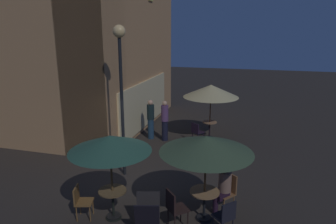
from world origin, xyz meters
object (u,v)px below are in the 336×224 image
object	(u,v)px
cafe_table_0	(204,199)
cafe_table_2	(113,198)
cafe_chair_0	(226,215)
cafe_chair_4	(81,199)
cafe_chair_2	(174,206)
patio_umbrella_0	(206,145)
patron_standing_1	(165,120)
cafe_table_1	(210,127)
patio_umbrella_2	(110,144)
menu_sandwich_board	(148,215)
patron_seated_0	(223,186)
cafe_chair_1	(227,189)
street_lamp_near_corner	(121,68)
patron_standing_2	(151,119)
cafe_chair_3	(197,131)
patio_umbrella_1	(211,91)

from	to	relation	value
cafe_table_0	cafe_table_2	size ratio (longest dim) A/B	1.01
cafe_table_2	cafe_chair_0	xyz separation A→B (m)	(-0.01, -2.76, 0.02)
cafe_chair_4	cafe_chair_0	bearing A→B (deg)	-12.88
cafe_chair_2	cafe_table_0	bearing A→B (deg)	0.00
patio_umbrella_0	patron_standing_1	xyz separation A→B (m)	(5.17, 2.52, -1.10)
cafe_table_1	patio_umbrella_2	xyz separation A→B (m)	(-6.47, 1.46, 1.48)
cafe_table_0	cafe_table_2	xyz separation A→B (m)	(-0.55, 2.19, -0.02)
cafe_table_0	cafe_table_1	bearing A→B (deg)	6.98
menu_sandwich_board	patron_seated_0	distance (m)	2.10
menu_sandwich_board	cafe_chair_1	size ratio (longest dim) A/B	0.90
street_lamp_near_corner	cafe_table_1	size ratio (longest dim) A/B	6.30
cafe_chair_1	patron_standing_1	size ratio (longest dim) A/B	0.57
cafe_table_1	patron_standing_1	distance (m)	1.98
cafe_chair_0	street_lamp_near_corner	bearing A→B (deg)	10.88
patron_standing_1	patron_standing_2	world-z (taller)	patron_standing_1
patron_seated_0	patron_standing_1	xyz separation A→B (m)	(4.68, 2.92, 0.16)
cafe_table_0	cafe_chair_3	xyz separation A→B (m)	(5.27, 1.17, -0.05)
patron_standing_1	street_lamp_near_corner	bearing A→B (deg)	-79.72
cafe_table_0	cafe_chair_4	bearing A→B (deg)	104.73
cafe_chair_0	cafe_table_0	bearing A→B (deg)	-0.00
patio_umbrella_1	patron_standing_1	size ratio (longest dim) A/B	1.37
menu_sandwich_board	patio_umbrella_1	size ratio (longest dim) A/B	0.37
cafe_table_0	cafe_chair_4	world-z (taller)	cafe_chair_4
patio_umbrella_0	patron_seated_0	bearing A→B (deg)	-39.33
patron_seated_0	patron_standing_1	size ratio (longest dim) A/B	0.74
patio_umbrella_0	cafe_table_1	bearing A→B (deg)	6.98
menu_sandwich_board	cafe_chair_4	xyz separation A→B (m)	(0.10, 1.79, 0.06)
patron_standing_2	patio_umbrella_1	bearing A→B (deg)	12.86
patron_seated_0	patron_standing_1	world-z (taller)	patron_standing_1
street_lamp_near_corner	cafe_table_2	xyz separation A→B (m)	(-2.30, -0.70, -2.93)
cafe_chair_0	patron_standing_1	distance (m)	6.51
patio_umbrella_1	cafe_chair_3	size ratio (longest dim) A/B	2.79
patron_standing_1	patron_standing_2	size ratio (longest dim) A/B	1.01
cafe_chair_3	patron_standing_2	bearing A→B (deg)	125.89
cafe_chair_0	menu_sandwich_board	bearing A→B (deg)	54.98
cafe_table_0	cafe_chair_1	xyz separation A→B (m)	(0.61, -0.50, 0.02)
cafe_table_2	cafe_chair_2	world-z (taller)	cafe_chair_2
street_lamp_near_corner	cafe_chair_1	bearing A→B (deg)	-108.55
cafe_table_1	cafe_chair_3	size ratio (longest dim) A/B	0.89
patio_umbrella_1	cafe_chair_3	distance (m)	1.76
menu_sandwich_board	patron_standing_1	distance (m)	6.21
menu_sandwich_board	cafe_table_2	xyz separation A→B (m)	(0.33, 1.02, 0.08)
patio_umbrella_2	cafe_chair_0	xyz separation A→B (m)	(-0.01, -2.76, -1.42)
cafe_chair_3	patron_standing_1	size ratio (longest dim) A/B	0.49
menu_sandwich_board	cafe_table_0	xyz separation A→B (m)	(0.88, -1.17, 0.10)
menu_sandwich_board	cafe_table_1	bearing A→B (deg)	-19.31
street_lamp_near_corner	cafe_chair_2	bearing A→B (deg)	-135.47
patio_umbrella_1	patio_umbrella_2	xyz separation A→B (m)	(-6.47, 1.46, -0.11)
cafe_table_0	patio_umbrella_1	bearing A→B (deg)	6.98
patio_umbrella_2	cafe_chair_3	size ratio (longest dim) A/B	2.59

